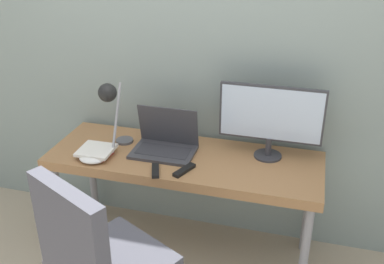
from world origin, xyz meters
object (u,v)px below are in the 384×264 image
monitor (271,117)px  desk_lamp (110,101)px  game_controller (92,159)px  office_chair (98,260)px  book_stack (96,152)px  laptop (165,143)px

monitor → desk_lamp: bearing=-167.3°
game_controller → monitor: bearing=19.2°
monitor → office_chair: 1.22m
monitor → office_chair: monitor is taller
monitor → office_chair: bearing=-123.6°
office_chair → book_stack: 0.79m
desk_lamp → office_chair: size_ratio=0.44×
monitor → game_controller: (-0.98, -0.34, -0.24)m
laptop → desk_lamp: bearing=-160.5°
office_chair → laptop: bearing=87.8°
monitor → game_controller: 1.06m
monitor → game_controller: monitor is taller
book_stack → game_controller: bearing=-83.0°
monitor → book_stack: 1.05m
laptop → office_chair: office_chair is taller
game_controller → laptop: bearing=33.1°
laptop → game_controller: 0.44m
desk_lamp → game_controller: 0.35m
laptop → office_chair: 0.88m
game_controller → office_chair: bearing=-61.9°
laptop → game_controller: (-0.37, -0.24, -0.03)m
book_stack → game_controller: size_ratio=1.34×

